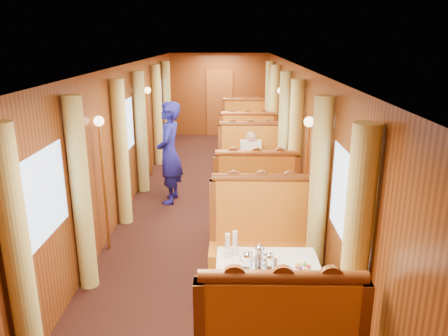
{
  "coord_description": "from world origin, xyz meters",
  "views": [
    {
      "loc": [
        0.37,
        -7.47,
        2.96
      ],
      "look_at": [
        0.26,
        -1.14,
        1.05
      ],
      "focal_mm": 35.0,
      "sensor_mm": 36.0,
      "label": 1
    }
  ],
  "objects_px": {
    "banquette_far_fwd": "(247,149)",
    "teapot_back": "(259,255)",
    "table_near": "(267,296)",
    "tea_tray": "(260,264)",
    "fruit_plate": "(303,268)",
    "banquette_mid_fwd": "(255,204)",
    "teapot_right": "(270,262)",
    "banquette_mid_aft": "(250,167)",
    "table_far": "(246,141)",
    "rose_vase_mid": "(253,156)",
    "rose_vase_far": "(245,120)",
    "teapot_left": "(247,261)",
    "banquette_near_aft": "(261,247)",
    "banquette_far_aft": "(245,131)",
    "passenger": "(251,155)",
    "table_mid": "(252,186)",
    "steward": "(169,153)"
  },
  "relations": [
    {
      "from": "banquette_far_fwd",
      "to": "teapot_back",
      "type": "bearing_deg",
      "value": -90.82
    },
    {
      "from": "table_near",
      "to": "tea_tray",
      "type": "height_order",
      "value": "tea_tray"
    },
    {
      "from": "banquette_far_fwd",
      "to": "fruit_plate",
      "type": "height_order",
      "value": "banquette_far_fwd"
    },
    {
      "from": "banquette_mid_fwd",
      "to": "teapot_right",
      "type": "relative_size",
      "value": 8.73
    },
    {
      "from": "banquette_mid_aft",
      "to": "table_far",
      "type": "xyz_separation_m",
      "value": [
        0.0,
        2.49,
        -0.05
      ]
    },
    {
      "from": "table_near",
      "to": "fruit_plate",
      "type": "distance_m",
      "value": 0.53
    },
    {
      "from": "banquette_mid_aft",
      "to": "fruit_plate",
      "type": "distance_m",
      "value": 4.66
    },
    {
      "from": "table_near",
      "to": "banquette_mid_fwd",
      "type": "bearing_deg",
      "value": 90.0
    },
    {
      "from": "rose_vase_mid",
      "to": "rose_vase_far",
      "type": "distance_m",
      "value": 3.44
    },
    {
      "from": "teapot_left",
      "to": "rose_vase_far",
      "type": "distance_m",
      "value": 7.05
    },
    {
      "from": "banquette_near_aft",
      "to": "teapot_right",
      "type": "bearing_deg",
      "value": -89.6
    },
    {
      "from": "teapot_left",
      "to": "teapot_back",
      "type": "xyz_separation_m",
      "value": [
        0.13,
        0.14,
        0.0
      ]
    },
    {
      "from": "teapot_back",
      "to": "rose_vase_far",
      "type": "relative_size",
      "value": 0.46
    },
    {
      "from": "table_near",
      "to": "rose_vase_mid",
      "type": "height_order",
      "value": "rose_vase_mid"
    },
    {
      "from": "banquette_far_fwd",
      "to": "banquette_far_aft",
      "type": "bearing_deg",
      "value": 90.0
    },
    {
      "from": "banquette_mid_fwd",
      "to": "tea_tray",
      "type": "height_order",
      "value": "banquette_mid_fwd"
    },
    {
      "from": "banquette_far_fwd",
      "to": "banquette_far_aft",
      "type": "relative_size",
      "value": 1.0
    },
    {
      "from": "teapot_right",
      "to": "fruit_plate",
      "type": "height_order",
      "value": "teapot_right"
    },
    {
      "from": "teapot_left",
      "to": "fruit_plate",
      "type": "relative_size",
      "value": 0.68
    },
    {
      "from": "teapot_left",
      "to": "fruit_plate",
      "type": "bearing_deg",
      "value": 19.6
    },
    {
      "from": "banquette_mid_aft",
      "to": "fruit_plate",
      "type": "xyz_separation_m",
      "value": [
        0.33,
        -4.64,
        0.35
      ]
    },
    {
      "from": "banquette_near_aft",
      "to": "banquette_mid_aft",
      "type": "relative_size",
      "value": 1.0
    },
    {
      "from": "table_near",
      "to": "passenger",
      "type": "bearing_deg",
      "value": 90.0
    },
    {
      "from": "table_mid",
      "to": "table_far",
      "type": "xyz_separation_m",
      "value": [
        0.0,
        3.5,
        0.0
      ]
    },
    {
      "from": "table_near",
      "to": "table_far",
      "type": "bearing_deg",
      "value": 90.0
    },
    {
      "from": "table_far",
      "to": "banquette_mid_fwd",
      "type": "bearing_deg",
      "value": -90.0
    },
    {
      "from": "table_far",
      "to": "rose_vase_mid",
      "type": "xyz_separation_m",
      "value": [
        0.01,
        -3.47,
        0.55
      ]
    },
    {
      "from": "tea_tray",
      "to": "rose_vase_far",
      "type": "bearing_deg",
      "value": 89.58
    },
    {
      "from": "teapot_left",
      "to": "teapot_back",
      "type": "distance_m",
      "value": 0.19
    },
    {
      "from": "banquette_near_aft",
      "to": "teapot_left",
      "type": "bearing_deg",
      "value": -100.97
    },
    {
      "from": "rose_vase_mid",
      "to": "passenger",
      "type": "height_order",
      "value": "passenger"
    },
    {
      "from": "teapot_back",
      "to": "rose_vase_mid",
      "type": "bearing_deg",
      "value": 109.84
    },
    {
      "from": "banquette_far_aft",
      "to": "rose_vase_far",
      "type": "height_order",
      "value": "banquette_far_aft"
    },
    {
      "from": "banquette_mid_aft",
      "to": "passenger",
      "type": "distance_m",
      "value": 0.41
    },
    {
      "from": "banquette_mid_aft",
      "to": "rose_vase_far",
      "type": "xyz_separation_m",
      "value": [
        -0.03,
        2.45,
        0.5
      ]
    },
    {
      "from": "banquette_near_aft",
      "to": "teapot_back",
      "type": "height_order",
      "value": "banquette_near_aft"
    },
    {
      "from": "banquette_mid_aft",
      "to": "tea_tray",
      "type": "bearing_deg",
      "value": -91.04
    },
    {
      "from": "banquette_near_aft",
      "to": "banquette_far_fwd",
      "type": "relative_size",
      "value": 1.0
    },
    {
      "from": "table_far",
      "to": "fruit_plate",
      "type": "bearing_deg",
      "value": -87.33
    },
    {
      "from": "banquette_mid_fwd",
      "to": "rose_vase_far",
      "type": "relative_size",
      "value": 3.72
    },
    {
      "from": "banquette_mid_fwd",
      "to": "rose_vase_far",
      "type": "distance_m",
      "value": 4.51
    },
    {
      "from": "banquette_far_aft",
      "to": "tea_tray",
      "type": "height_order",
      "value": "banquette_far_aft"
    },
    {
      "from": "tea_tray",
      "to": "teapot_left",
      "type": "xyz_separation_m",
      "value": [
        -0.13,
        -0.05,
        0.06
      ]
    },
    {
      "from": "table_near",
      "to": "banquette_mid_aft",
      "type": "bearing_deg",
      "value": 90.0
    },
    {
      "from": "banquette_mid_aft",
      "to": "rose_vase_far",
      "type": "bearing_deg",
      "value": 90.74
    },
    {
      "from": "teapot_right",
      "to": "passenger",
      "type": "relative_size",
      "value": 0.2
    },
    {
      "from": "table_far",
      "to": "teapot_left",
      "type": "bearing_deg",
      "value": -91.71
    },
    {
      "from": "fruit_plate",
      "to": "teapot_left",
      "type": "bearing_deg",
      "value": 175.57
    },
    {
      "from": "teapot_back",
      "to": "rose_vase_far",
      "type": "bearing_deg",
      "value": 111.0
    },
    {
      "from": "table_far",
      "to": "steward",
      "type": "bearing_deg",
      "value": -114.34
    }
  ]
}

